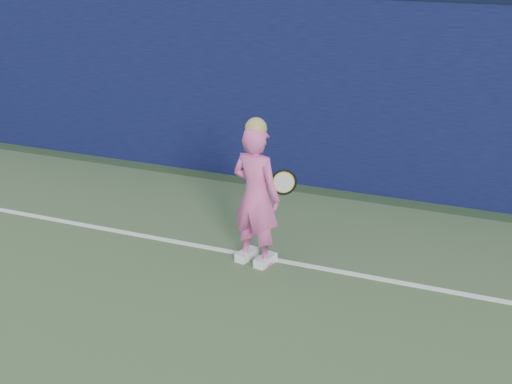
% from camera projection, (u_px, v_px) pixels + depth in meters
% --- Properties ---
extents(backstop_wall, '(24.00, 0.40, 2.50)m').
position_uv_depth(backstop_wall, '(312.00, 92.00, 9.43)').
color(backstop_wall, black).
rests_on(backstop_wall, ground).
extents(player, '(0.61, 0.47, 1.58)m').
position_uv_depth(player, '(256.00, 195.00, 7.27)').
color(player, '#E157A3').
rests_on(player, ground).
extents(racket, '(0.54, 0.17, 0.29)m').
position_uv_depth(racket, '(281.00, 183.00, 7.66)').
color(racket, black).
rests_on(racket, ground).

